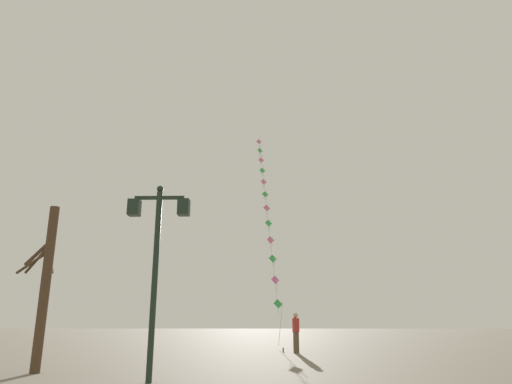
{
  "coord_description": "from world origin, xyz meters",
  "views": [
    {
      "loc": [
        0.14,
        -1.28,
        1.31
      ],
      "look_at": [
        -0.43,
        25.12,
        8.82
      ],
      "focal_mm": 32.15,
      "sensor_mm": 36.0,
      "label": 1
    }
  ],
  "objects_px": {
    "kite_flyer": "(296,332)",
    "bare_tree": "(45,283)",
    "kite_train": "(267,207)",
    "twin_lantern_lamp_post": "(157,241)"
  },
  "relations": [
    {
      "from": "twin_lantern_lamp_post",
      "to": "kite_flyer",
      "type": "distance_m",
      "value": 11.31
    },
    {
      "from": "kite_train",
      "to": "bare_tree",
      "type": "distance_m",
      "value": 19.66
    },
    {
      "from": "kite_train",
      "to": "bare_tree",
      "type": "xyz_separation_m",
      "value": [
        -6.25,
        -17.47,
        -6.49
      ]
    },
    {
      "from": "kite_flyer",
      "to": "bare_tree",
      "type": "bearing_deg",
      "value": 130.83
    },
    {
      "from": "twin_lantern_lamp_post",
      "to": "bare_tree",
      "type": "relative_size",
      "value": 1.01
    },
    {
      "from": "kite_flyer",
      "to": "bare_tree",
      "type": "height_order",
      "value": "bare_tree"
    },
    {
      "from": "kite_train",
      "to": "bare_tree",
      "type": "height_order",
      "value": "kite_train"
    },
    {
      "from": "kite_flyer",
      "to": "twin_lantern_lamp_post",
      "type": "bearing_deg",
      "value": 151.67
    },
    {
      "from": "kite_train",
      "to": "kite_flyer",
      "type": "relative_size",
      "value": 9.89
    },
    {
      "from": "bare_tree",
      "to": "kite_flyer",
      "type": "bearing_deg",
      "value": 48.3
    }
  ]
}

